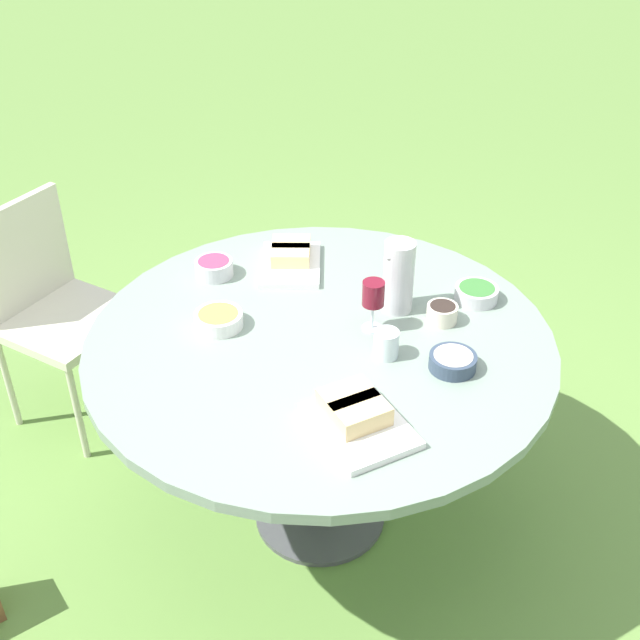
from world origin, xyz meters
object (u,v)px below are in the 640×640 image
(water_pitcher, at_px, (398,276))
(wine_glass, at_px, (373,296))
(dining_table, at_px, (320,361))
(chair_near_left, at_px, (50,299))

(water_pitcher, bearing_deg, wine_glass, 17.42)
(dining_table, bearing_deg, wine_glass, 158.77)
(chair_near_left, height_order, wine_glass, wine_glass)
(wine_glass, bearing_deg, chair_near_left, -61.18)
(dining_table, height_order, chair_near_left, chair_near_left)
(water_pitcher, bearing_deg, dining_table, -3.48)
(dining_table, xyz_separation_m, water_pitcher, (-0.28, 0.02, 0.21))
(wine_glass, bearing_deg, dining_table, -21.23)
(dining_table, bearing_deg, chair_near_left, -66.21)
(water_pitcher, xyz_separation_m, wine_glass, (0.13, 0.04, 0.00))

